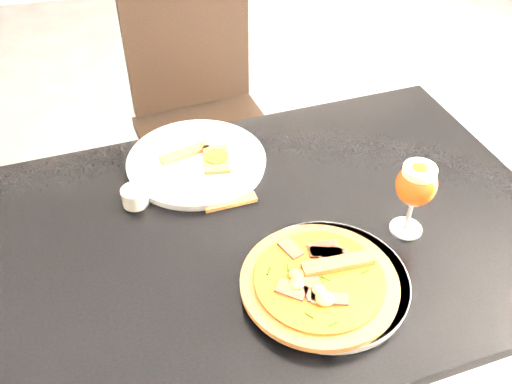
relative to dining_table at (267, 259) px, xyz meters
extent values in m
plane|color=#4E4E50|center=(0.24, 0.18, -0.66)|extent=(6.00, 6.00, 0.00)
cube|color=black|center=(0.00, 0.00, 0.08)|extent=(1.27, 0.91, 0.03)
cylinder|color=black|center=(-0.57, 0.29, -0.30)|extent=(0.05, 0.05, 0.72)
cylinder|color=black|center=(0.50, 0.39, -0.30)|extent=(0.05, 0.05, 0.72)
cube|color=black|center=(-0.01, 0.71, -0.20)|extent=(0.49, 0.49, 0.04)
cylinder|color=black|center=(-0.15, 0.51, -0.44)|extent=(0.04, 0.04, 0.44)
cylinder|color=black|center=(0.19, 0.57, -0.44)|extent=(0.04, 0.04, 0.44)
cylinder|color=black|center=(-0.21, 0.86, -0.44)|extent=(0.04, 0.04, 0.44)
cylinder|color=black|center=(0.14, 0.91, -0.44)|extent=(0.04, 0.04, 0.44)
cube|color=black|center=(-0.04, 0.90, 0.06)|extent=(0.41, 0.09, 0.43)
cylinder|color=silver|center=(0.07, -0.17, 0.10)|extent=(0.34, 0.34, 0.02)
cylinder|color=brown|center=(0.05, -0.18, 0.11)|extent=(0.29, 0.29, 0.01)
cylinder|color=#B64A0F|center=(0.05, -0.18, 0.12)|extent=(0.24, 0.24, 0.01)
cube|color=#45281E|center=(0.08, -0.18, 0.13)|extent=(0.06, 0.03, 0.00)
cube|color=#45281E|center=(0.08, -0.13, 0.13)|extent=(0.06, 0.06, 0.00)
cube|color=#45281E|center=(0.04, -0.10, 0.13)|extent=(0.04, 0.06, 0.00)
cube|color=#45281E|center=(0.02, -0.16, 0.13)|extent=(0.07, 0.05, 0.00)
cube|color=#45281E|center=(0.00, -0.20, 0.13)|extent=(0.07, 0.05, 0.00)
cube|color=#45281E|center=(0.04, -0.25, 0.13)|extent=(0.04, 0.06, 0.00)
cube|color=#45281E|center=(0.07, -0.20, 0.13)|extent=(0.06, 0.06, 0.00)
ellipsoid|color=#EAC04C|center=(0.07, -0.17, 0.13)|extent=(0.03, 0.03, 0.01)
ellipsoid|color=#EAC04C|center=(0.04, -0.10, 0.13)|extent=(0.03, 0.03, 0.01)
ellipsoid|color=#EAC04C|center=(0.03, -0.17, 0.13)|extent=(0.03, 0.03, 0.01)
ellipsoid|color=#EAC04C|center=(0.02, -0.24, 0.13)|extent=(0.03, 0.03, 0.01)
ellipsoid|color=#EAC04C|center=(0.07, -0.19, 0.13)|extent=(0.03, 0.03, 0.01)
cube|color=#184B0D|center=(0.06, -0.16, 0.13)|extent=(0.01, 0.02, 0.00)
cube|color=#184B0D|center=(0.05, -0.13, 0.13)|extent=(0.01, 0.02, 0.00)
cube|color=#184B0D|center=(0.01, -0.11, 0.13)|extent=(0.01, 0.02, 0.00)
cube|color=#184B0D|center=(0.03, -0.16, 0.13)|extent=(0.02, 0.01, 0.00)
cube|color=#184B0D|center=(-0.01, -0.17, 0.13)|extent=(0.02, 0.01, 0.00)
cube|color=#184B0D|center=(0.04, -0.18, 0.13)|extent=(0.02, 0.01, 0.00)
cube|color=#184B0D|center=(0.02, -0.21, 0.13)|extent=(0.02, 0.02, 0.00)
cube|color=#184B0D|center=(0.02, -0.25, 0.13)|extent=(0.01, 0.02, 0.00)
cube|color=#184B0D|center=(0.05, -0.21, 0.13)|extent=(0.01, 0.02, 0.00)
cube|color=#184B0D|center=(0.08, -0.23, 0.13)|extent=(0.01, 0.02, 0.00)
cube|color=#184B0D|center=(0.06, -0.18, 0.13)|extent=(0.02, 0.01, 0.00)
cube|color=#184B0D|center=(0.10, -0.18, 0.13)|extent=(0.02, 0.01, 0.00)
cube|color=#184B0D|center=(0.13, -0.15, 0.13)|extent=(0.02, 0.01, 0.00)
cube|color=#184B0D|center=(0.07, -0.15, 0.13)|extent=(0.02, 0.02, 0.00)
cube|color=brown|center=(0.10, -0.17, 0.13)|extent=(0.14, 0.03, 0.01)
cylinder|color=silver|center=(-0.11, 0.25, 0.10)|extent=(0.42, 0.42, 0.02)
cube|color=brown|center=(-0.13, 0.27, 0.11)|extent=(0.12, 0.06, 0.01)
cube|color=brown|center=(-0.06, 0.23, 0.11)|extent=(0.07, 0.11, 0.01)
cylinder|color=#B64A0F|center=(-0.06, 0.23, 0.12)|extent=(0.06, 0.06, 0.00)
cube|color=brown|center=(-0.06, 0.10, 0.09)|extent=(0.12, 0.04, 0.01)
cylinder|color=beige|center=(-0.26, 0.15, 0.11)|extent=(0.06, 0.06, 0.04)
cylinder|color=gold|center=(-0.26, 0.15, 0.12)|extent=(0.05, 0.05, 0.01)
cylinder|color=silver|center=(0.28, -0.07, 0.09)|extent=(0.07, 0.07, 0.00)
cylinder|color=silver|center=(0.28, -0.07, 0.13)|extent=(0.01, 0.01, 0.07)
ellipsoid|color=#A03B0F|center=(0.28, -0.07, 0.21)|extent=(0.08, 0.08, 0.09)
cylinder|color=silver|center=(0.28, -0.07, 0.25)|extent=(0.07, 0.07, 0.02)
camera|label=1|loc=(-0.22, -0.80, 0.93)|focal=40.00mm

